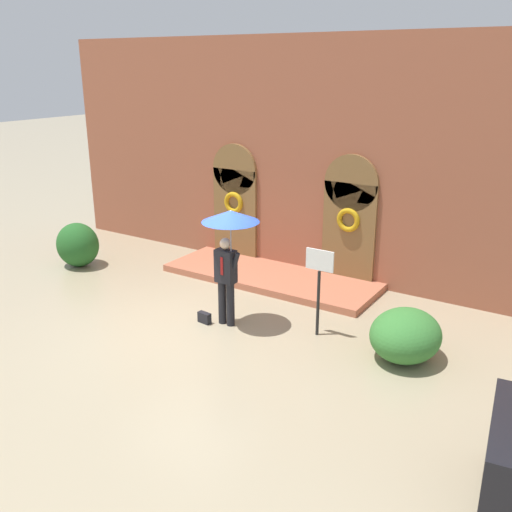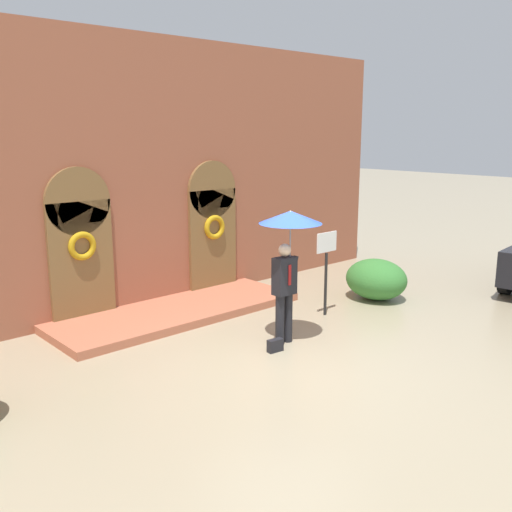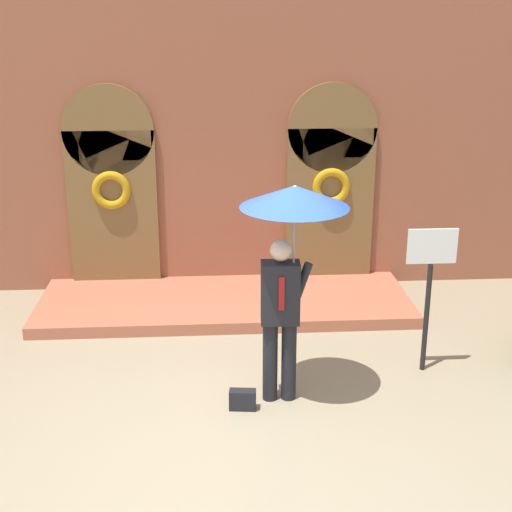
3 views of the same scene
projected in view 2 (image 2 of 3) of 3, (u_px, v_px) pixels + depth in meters
ground_plane at (283, 358)px, 9.46m from camera, size 80.00×80.00×0.00m
building_facade at (144, 181)px, 11.89m from camera, size 14.00×2.30×5.60m
person_with_umbrella at (289, 237)px, 9.83m from camera, size 1.10×1.10×2.36m
handbag at (275, 345)px, 9.74m from camera, size 0.29×0.15×0.22m
sign_post at (326, 260)px, 11.47m from camera, size 0.56×0.06×1.72m
shrub_right at (376, 279)px, 12.74m from camera, size 1.22×1.42×0.90m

